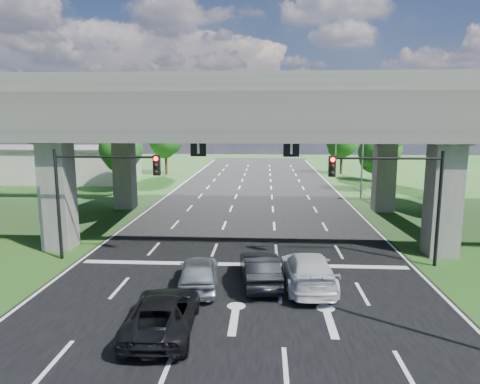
# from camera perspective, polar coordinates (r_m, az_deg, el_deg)

# --- Properties ---
(ground) EXTENTS (160.00, 160.00, 0.00)m
(ground) POSITION_cam_1_polar(r_m,az_deg,el_deg) (19.47, -0.17, -13.09)
(ground) COLOR #1E4F19
(ground) RESTS_ON ground
(road) EXTENTS (18.00, 120.00, 0.03)m
(road) POSITION_cam_1_polar(r_m,az_deg,el_deg) (28.95, 1.08, -5.48)
(road) COLOR black
(road) RESTS_ON ground
(overpass) EXTENTS (80.00, 15.00, 10.00)m
(overpass) POSITION_cam_1_polar(r_m,az_deg,el_deg) (29.98, 1.28, 10.30)
(overpass) COLOR #3E3B38
(overpass) RESTS_ON ground
(warehouse) EXTENTS (20.00, 10.00, 4.00)m
(warehouse) POSITION_cam_1_polar(r_m,az_deg,el_deg) (59.75, -23.64, 3.37)
(warehouse) COLOR #9E9E99
(warehouse) RESTS_ON ground
(signal_right) EXTENTS (5.76, 0.54, 6.00)m
(signal_right) POSITION_cam_1_polar(r_m,az_deg,el_deg) (23.13, 20.21, 0.71)
(signal_right) COLOR black
(signal_right) RESTS_ON ground
(signal_left) EXTENTS (5.76, 0.54, 6.00)m
(signal_left) POSITION_cam_1_polar(r_m,az_deg,el_deg) (23.88, -18.64, 1.06)
(signal_left) COLOR black
(signal_left) RESTS_ON ground
(streetlight_far) EXTENTS (3.38, 0.25, 10.00)m
(streetlight_far) POSITION_cam_1_polar(r_m,az_deg,el_deg) (42.93, 15.60, 6.92)
(streetlight_far) COLOR gray
(streetlight_far) RESTS_ON ground
(streetlight_beyond) EXTENTS (3.38, 0.25, 10.00)m
(streetlight_beyond) POSITION_cam_1_polar(r_m,az_deg,el_deg) (58.67, 12.33, 7.61)
(streetlight_beyond) COLOR gray
(streetlight_beyond) RESTS_ON ground
(tree_left_near) EXTENTS (4.50, 4.50, 7.80)m
(tree_left_near) POSITION_cam_1_polar(r_m,az_deg,el_deg) (46.55, -15.57, 5.81)
(tree_left_near) COLOR black
(tree_left_near) RESTS_ON ground
(tree_left_mid) EXTENTS (3.91, 3.90, 6.76)m
(tree_left_mid) POSITION_cam_1_polar(r_m,az_deg,el_deg) (55.11, -15.82, 5.63)
(tree_left_mid) COLOR black
(tree_left_mid) RESTS_ON ground
(tree_left_far) EXTENTS (4.80, 4.80, 8.32)m
(tree_left_far) POSITION_cam_1_polar(r_m,az_deg,el_deg) (61.63, -9.86, 7.11)
(tree_left_far) COLOR black
(tree_left_far) RESTS_ON ground
(tree_right_near) EXTENTS (4.20, 4.20, 7.28)m
(tree_right_near) POSITION_cam_1_polar(r_m,az_deg,el_deg) (47.57, 18.01, 5.38)
(tree_right_near) COLOR black
(tree_right_near) RESTS_ON ground
(tree_right_mid) EXTENTS (3.91, 3.90, 6.76)m
(tree_right_mid) POSITION_cam_1_polar(r_m,az_deg,el_deg) (56.07, 18.94, 5.54)
(tree_right_mid) COLOR black
(tree_right_mid) RESTS_ON ground
(tree_right_far) EXTENTS (4.50, 4.50, 7.80)m
(tree_right_far) POSITION_cam_1_polar(r_m,az_deg,el_deg) (62.96, 13.50, 6.74)
(tree_right_far) COLOR black
(tree_right_far) RESTS_ON ground
(car_silver) EXTENTS (2.22, 4.49, 1.47)m
(car_silver) POSITION_cam_1_polar(r_m,az_deg,el_deg) (19.59, -5.48, -10.59)
(car_silver) COLOR #B7BBBF
(car_silver) RESTS_ON road
(car_dark) EXTENTS (2.08, 4.58, 1.46)m
(car_dark) POSITION_cam_1_polar(r_m,az_deg,el_deg) (19.98, 2.63, -10.16)
(car_dark) COLOR black
(car_dark) RESTS_ON road
(car_white) EXTENTS (2.34, 5.36, 1.53)m
(car_white) POSITION_cam_1_polar(r_m,az_deg,el_deg) (19.91, 9.08, -10.23)
(car_white) COLOR silver
(car_white) RESTS_ON road
(car_trailing) EXTENTS (2.48, 4.99, 1.36)m
(car_trailing) POSITION_cam_1_polar(r_m,az_deg,el_deg) (16.01, -10.24, -15.63)
(car_trailing) COLOR black
(car_trailing) RESTS_ON road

